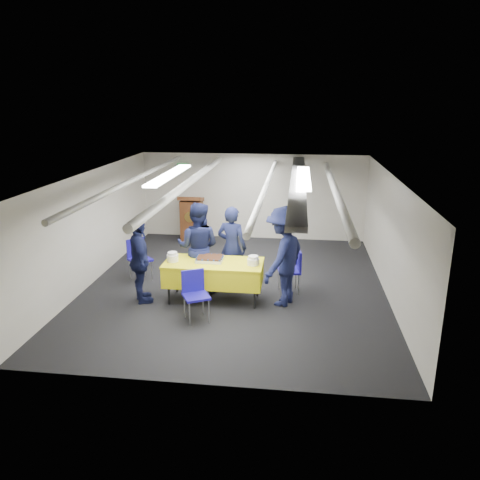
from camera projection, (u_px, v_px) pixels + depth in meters
name	position (u px, v px, depth m)	size (l,w,h in m)	color
ground	(236.00, 286.00, 9.65)	(7.00, 7.00, 0.00)	black
room_shell	(243.00, 196.00, 9.50)	(6.00, 7.00, 2.30)	beige
serving_table	(214.00, 273.00, 8.81)	(1.85, 0.83, 0.77)	black
sheet_cake	(210.00, 259.00, 8.80)	(0.51, 0.39, 0.09)	white
plate_stack_left	(173.00, 257.00, 8.76)	(0.22, 0.22, 0.18)	white
plate_stack_right	(253.00, 261.00, 8.58)	(0.23, 0.23, 0.17)	white
podium	(192.00, 218.00, 12.55)	(0.62, 0.53, 1.25)	brown
chair_near	(195.00, 290.00, 8.08)	(0.57, 0.57, 0.87)	gray
chair_right	(293.00, 267.00, 9.19)	(0.49, 0.49, 0.87)	gray
chair_left	(138.00, 255.00, 9.88)	(0.59, 0.59, 0.87)	gray
sailor_a	(232.00, 247.00, 9.37)	(0.61, 0.40, 1.68)	black
sailor_b	(198.00, 247.00, 9.21)	(0.87, 0.68, 1.79)	black
sailor_c	(140.00, 261.00, 8.67)	(0.95, 0.40, 1.63)	black
sailor_d	(284.00, 256.00, 8.55)	(1.21, 0.69, 1.87)	black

